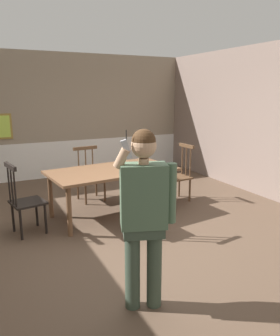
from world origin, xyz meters
TOP-DOWN VIEW (x-y plane):
  - ground_plane at (0.00, 0.00)m, footprint 7.99×7.99m
  - room_back_partition at (-0.00, 3.64)m, footprint 6.47×0.17m
  - dining_table at (0.22, 0.69)m, footprint 2.10×1.25m
  - chair_near_window at (1.60, 0.84)m, footprint 0.44×0.44m
  - chair_by_doorway at (0.12, 1.60)m, footprint 0.52×0.52m
  - chair_at_table_head at (0.32, -0.21)m, footprint 0.46×0.46m
  - chair_opposite_corner at (-1.16, 0.54)m, footprint 0.51×0.51m
  - person_figure at (-0.40, -1.66)m, footprint 0.55×0.35m

SIDE VIEW (x-z plane):
  - ground_plane at x=0.00m, z-range 0.00..0.00m
  - chair_by_doorway at x=0.12m, z-range -0.03..0.96m
  - chair_at_table_head at x=0.32m, z-range -0.04..1.00m
  - chair_near_window at x=1.60m, z-range -0.04..1.01m
  - chair_opposite_corner at x=-1.16m, z-range -0.03..1.01m
  - dining_table at x=0.22m, z-range 0.31..1.07m
  - person_figure at x=-0.40m, z-range 0.13..1.81m
  - room_back_partition at x=0.00m, z-range -0.05..2.81m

